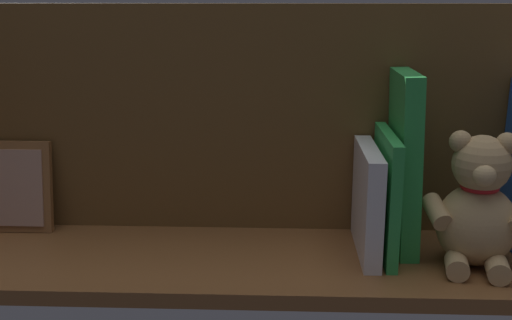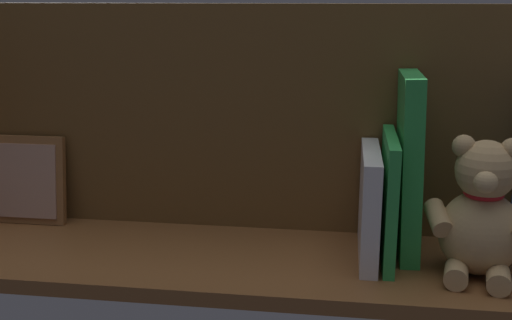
% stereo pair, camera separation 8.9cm
% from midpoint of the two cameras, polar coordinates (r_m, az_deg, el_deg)
% --- Properties ---
extents(ground_plane, '(1.13, 0.27, 0.02)m').
position_cam_midpoint_polar(ground_plane, '(0.97, -2.66, -9.00)').
color(ground_plane, brown).
extents(shelf_back_panel, '(1.13, 0.02, 0.36)m').
position_cam_midpoint_polar(shelf_back_panel, '(1.02, -2.23, 3.59)').
color(shelf_back_panel, brown).
rests_on(shelf_back_panel, ground_plane).
extents(teddy_bear, '(0.16, 0.14, 0.20)m').
position_cam_midpoint_polar(teddy_bear, '(0.94, 16.74, -4.17)').
color(teddy_bear, tan).
rests_on(teddy_bear, ground_plane).
extents(book_2, '(0.04, 0.13, 0.27)m').
position_cam_midpoint_polar(book_2, '(0.96, 10.60, -0.22)').
color(book_2, green).
rests_on(book_2, ground_plane).
extents(book_3, '(0.02, 0.17, 0.18)m').
position_cam_midpoint_polar(book_3, '(0.95, 8.96, -3.04)').
color(book_3, green).
rests_on(book_3, ground_plane).
extents(book_4, '(0.03, 0.17, 0.16)m').
position_cam_midpoint_polar(book_4, '(0.95, 7.32, -3.68)').
color(book_4, silver).
rests_on(book_4, ground_plane).
extents(picture_frame_leaning, '(0.15, 0.03, 0.15)m').
position_cam_midpoint_polar(picture_frame_leaning, '(1.13, -23.62, -2.25)').
color(picture_frame_leaning, brown).
rests_on(picture_frame_leaning, ground_plane).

